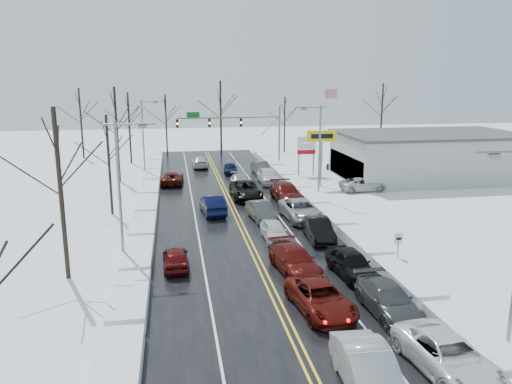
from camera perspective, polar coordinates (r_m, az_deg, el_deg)
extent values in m
plane|color=white|center=(37.22, -1.14, -5.08)|extent=(160.00, 160.00, 0.00)
cube|color=black|center=(39.11, -1.57, -4.17)|extent=(14.00, 84.00, 0.01)
cube|color=white|center=(38.85, -12.77, -4.62)|extent=(1.84, 72.00, 0.79)
cube|color=white|center=(40.80, 9.08, -3.60)|extent=(1.84, 72.00, 0.79)
cylinder|color=slate|center=(64.89, 2.69, 6.37)|extent=(0.24, 0.24, 8.00)
cylinder|color=slate|center=(63.59, -3.09, 8.49)|extent=(13.00, 0.18, 0.18)
cylinder|color=slate|center=(64.50, 1.65, 7.59)|extent=(2.33, 0.10, 2.33)
cube|color=#0C591E|center=(63.22, -7.19, 8.74)|extent=(1.60, 0.08, 0.70)
cube|color=black|center=(63.84, -1.73, 7.93)|extent=(0.32, 0.25, 1.05)
sphere|color=#3F0705|center=(63.65, -1.71, 8.19)|extent=(0.20, 0.20, 0.20)
sphere|color=orange|center=(63.68, -1.71, 7.92)|extent=(0.22, 0.22, 0.22)
sphere|color=black|center=(63.71, -1.71, 7.65)|extent=(0.20, 0.20, 0.20)
cube|color=black|center=(63.42, -5.34, 7.85)|extent=(0.32, 0.25, 1.05)
sphere|color=#3F0705|center=(63.23, -5.34, 8.11)|extent=(0.20, 0.20, 0.20)
sphere|color=orange|center=(63.26, -5.33, 7.84)|extent=(0.22, 0.22, 0.22)
sphere|color=black|center=(63.29, -5.33, 7.57)|extent=(0.20, 0.20, 0.20)
cube|color=black|center=(63.26, -8.99, 7.73)|extent=(0.32, 0.25, 1.05)
sphere|color=#3F0705|center=(63.07, -9.00, 7.99)|extent=(0.20, 0.20, 0.20)
sphere|color=orange|center=(63.10, -8.99, 7.72)|extent=(0.22, 0.22, 0.22)
sphere|color=black|center=(63.12, -8.98, 7.45)|extent=(0.20, 0.20, 0.20)
cylinder|color=slate|center=(54.05, 7.43, 3.62)|extent=(0.20, 0.20, 5.60)
cube|color=yellow|center=(53.69, 7.52, 6.36)|extent=(3.20, 0.30, 1.20)
cube|color=black|center=(53.52, 7.57, 6.34)|extent=(2.40, 0.04, 0.50)
cylinder|color=slate|center=(59.64, 4.92, 3.79)|extent=(0.16, 0.16, 4.00)
cylinder|color=slate|center=(60.11, 6.58, 3.83)|extent=(0.16, 0.16, 4.00)
cube|color=white|center=(59.54, 5.80, 6.00)|extent=(2.20, 0.22, 0.70)
cube|color=white|center=(59.64, 5.79, 5.23)|extent=(2.20, 0.22, 0.70)
cube|color=maroon|center=(59.74, 5.77, 4.57)|extent=(2.20, 0.22, 0.50)
cylinder|color=slate|center=(31.88, 15.89, -6.68)|extent=(0.08, 0.08, 2.20)
cube|color=white|center=(31.59, 15.99, -5.14)|extent=(0.55, 0.05, 0.70)
cube|color=black|center=(31.56, 16.03, -5.16)|extent=(0.35, 0.02, 0.15)
cylinder|color=silver|center=(68.35, 7.72, 7.45)|extent=(0.14, 0.14, 10.00)
cube|color=#A9A9A5|center=(61.14, 19.10, 3.82)|extent=(20.00, 12.00, 5.00)
cube|color=#262628|center=(57.23, 10.23, 2.83)|extent=(0.10, 11.00, 2.80)
cube|color=#3F3F42|center=(60.80, 19.29, 6.29)|extent=(20.40, 12.40, 0.30)
cube|color=slate|center=(21.02, 25.53, 3.69)|extent=(0.50, 0.25, 0.18)
cylinder|color=slate|center=(47.54, 7.27, 4.40)|extent=(0.18, 0.18, 9.00)
cylinder|color=slate|center=(46.86, 6.47, 9.59)|extent=(3.20, 0.12, 0.12)
cube|color=slate|center=(46.66, 5.51, 9.41)|extent=(0.50, 0.25, 0.18)
cylinder|color=slate|center=(31.98, -15.34, -0.23)|extent=(0.18, 0.18, 9.00)
cylinder|color=slate|center=(31.22, -14.35, 7.53)|extent=(3.20, 0.12, 0.12)
cube|color=slate|center=(31.18, -12.86, 7.32)|extent=(0.50, 0.25, 0.18)
cylinder|color=slate|center=(59.51, -12.77, 5.93)|extent=(0.18, 0.18, 9.00)
cylinder|color=slate|center=(59.11, -12.19, 10.10)|extent=(3.20, 0.12, 0.12)
cube|color=slate|center=(59.09, -11.40, 9.99)|extent=(0.50, 0.25, 0.18)
cylinder|color=#2D231C|center=(30.42, -21.38, -0.38)|extent=(0.27, 0.27, 10.00)
cylinder|color=#2D231C|center=(43.95, -16.43, 2.93)|extent=(0.23, 0.23, 8.50)
cylinder|color=#2D231C|center=(57.67, -15.60, 6.30)|extent=(0.28, 0.28, 10.50)
cylinder|color=#2D231C|center=(69.56, -14.26, 7.06)|extent=(0.25, 0.25, 9.50)
cylinder|color=#2D231C|center=(76.38, -19.35, 7.42)|extent=(0.27, 0.27, 10.00)
cylinder|color=#2D231C|center=(76.33, -10.22, 7.57)|extent=(0.24, 0.24, 9.00)
cylinder|color=#2D231C|center=(74.58, -4.04, 8.39)|extent=(0.29, 0.29, 11.00)
cylinder|color=#2D231C|center=(77.75, 3.28, 7.67)|extent=(0.23, 0.23, 8.50)
cylinder|color=#2D231C|center=(83.13, 14.15, 8.34)|extent=(0.28, 0.28, 10.50)
imported|color=#530F0B|center=(26.22, 7.32, -13.32)|extent=(2.96, 5.43, 1.44)
imported|color=#520F0A|center=(30.83, 4.41, -9.07)|extent=(2.72, 5.44, 1.52)
imported|color=white|center=(36.41, 2.09, -5.51)|extent=(1.65, 4.04, 1.37)
imported|color=#3F4144|center=(41.37, 0.62, -3.19)|extent=(2.09, 4.72, 1.51)
imported|color=black|center=(48.67, -1.16, -0.69)|extent=(2.73, 5.92, 1.64)
imported|color=#95979C|center=(53.02, -1.84, 0.46)|extent=(2.17, 4.92, 1.40)
imported|color=black|center=(60.82, -2.91, 2.09)|extent=(1.73, 3.99, 1.34)
imported|color=white|center=(22.69, 20.96, -18.66)|extent=(2.98, 5.56, 1.49)
imported|color=#3C3E40|center=(26.63, 14.78, -13.23)|extent=(2.23, 5.14, 1.47)
imported|color=black|center=(30.69, 10.78, -9.38)|extent=(2.24, 4.79, 1.59)
imported|color=black|center=(36.84, 7.11, -5.38)|extent=(1.89, 4.78, 1.55)
imported|color=#A1A3A8|center=(41.67, 5.10, -3.13)|extent=(2.95, 5.92, 1.61)
imported|color=#4C0F0A|center=(47.51, 3.49, -1.06)|extent=(2.48, 5.84, 1.68)
imported|color=silver|center=(55.27, 1.38, 0.98)|extent=(2.04, 5.03, 1.71)
imported|color=#474A4D|center=(60.45, 0.60, 2.04)|extent=(2.02, 4.76, 1.53)
imported|color=black|center=(43.48, -4.98, -2.43)|extent=(2.17, 5.13, 1.65)
imported|color=#490F09|center=(55.66, -9.51, 0.89)|extent=(2.59, 5.08, 1.37)
imported|color=silver|center=(65.60, -6.37, 2.84)|extent=(2.13, 5.05, 1.46)
imported|color=#510B0A|center=(31.74, -9.11, -8.54)|extent=(1.68, 3.92, 1.32)
imported|color=silver|center=(52.84, 12.15, 0.12)|extent=(4.97, 2.33, 1.38)
imported|color=#46484B|center=(55.44, 14.15, 0.62)|extent=(2.18, 4.86, 1.38)
imported|color=black|center=(62.80, 9.32, 2.29)|extent=(2.11, 4.39, 1.44)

